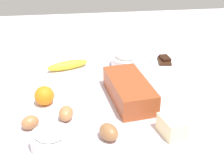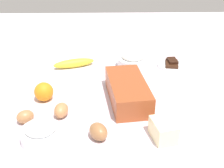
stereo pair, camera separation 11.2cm
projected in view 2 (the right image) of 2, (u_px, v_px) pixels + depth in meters
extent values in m
cube|color=silver|center=(112.00, 95.00, 1.14)|extent=(2.40, 2.40, 0.02)
cube|color=#9E4723|center=(128.00, 91.00, 1.07)|extent=(0.29, 0.16, 0.08)
cube|color=black|center=(128.00, 90.00, 1.07)|extent=(0.28, 0.15, 0.07)
cylinder|color=white|center=(133.00, 62.00, 1.34)|extent=(0.14, 0.14, 0.04)
torus|color=white|center=(133.00, 58.00, 1.33)|extent=(0.14, 0.14, 0.01)
ellipsoid|color=white|center=(133.00, 56.00, 1.33)|extent=(0.10, 0.10, 0.04)
cylinder|color=white|center=(42.00, 135.00, 0.87)|extent=(0.13, 0.13, 0.04)
torus|color=white|center=(41.00, 131.00, 0.86)|extent=(0.13, 0.13, 0.01)
ellipsoid|color=white|center=(41.00, 127.00, 0.86)|extent=(0.09, 0.09, 0.03)
ellipsoid|color=yellow|center=(74.00, 63.00, 1.33)|extent=(0.10, 0.19, 0.04)
sphere|color=orange|center=(44.00, 92.00, 1.07)|extent=(0.07, 0.07, 0.07)
cube|color=#F4EDB2|center=(163.00, 130.00, 0.88)|extent=(0.10, 0.08, 0.06)
ellipsoid|color=#BD804D|center=(61.00, 110.00, 0.99)|extent=(0.07, 0.06, 0.05)
ellipsoid|color=#9D693F|center=(98.00, 132.00, 0.88)|extent=(0.09, 0.08, 0.05)
ellipsoid|color=#B27849|center=(25.00, 117.00, 0.95)|extent=(0.07, 0.07, 0.05)
cylinder|color=white|center=(171.00, 66.00, 1.35)|extent=(0.13, 0.13, 0.01)
cube|color=#381E11|center=(172.00, 64.00, 1.34)|extent=(0.10, 0.07, 0.01)
cube|color=black|center=(172.00, 60.00, 1.34)|extent=(0.07, 0.04, 0.01)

